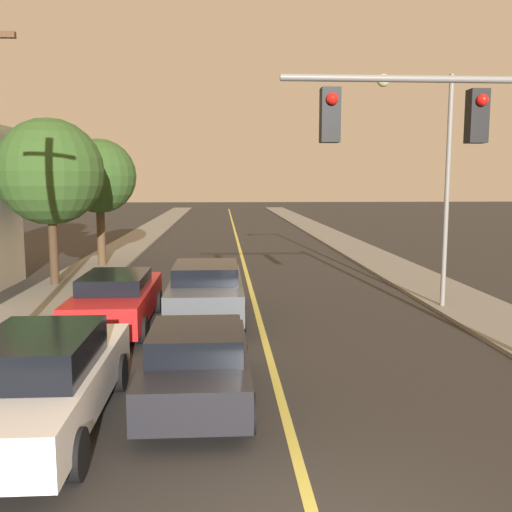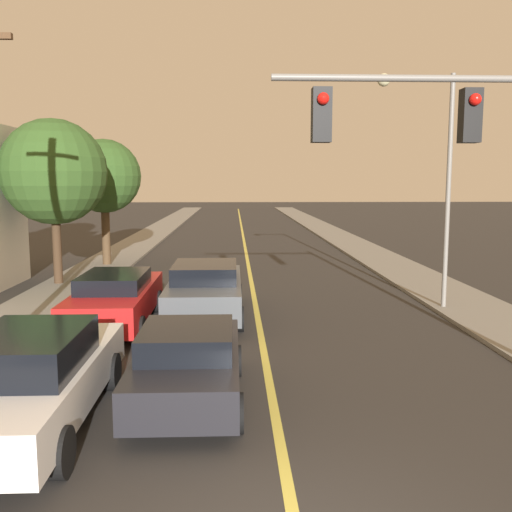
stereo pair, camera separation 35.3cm
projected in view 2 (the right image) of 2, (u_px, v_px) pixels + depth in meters
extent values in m
cube|color=#2D2B28|center=(243.00, 234.00, 41.36)|extent=(10.41, 80.00, 0.01)
cube|color=#D1C14C|center=(243.00, 234.00, 41.36)|extent=(0.16, 76.00, 0.00)
cube|color=gray|center=(153.00, 234.00, 41.10)|extent=(2.50, 80.00, 0.12)
cube|color=gray|center=(331.00, 233.00, 41.60)|extent=(2.50, 80.00, 0.12)
cube|color=black|center=(188.00, 367.00, 9.83)|extent=(1.73, 4.11, 0.64)
cube|color=black|center=(187.00, 339.00, 9.60)|extent=(1.52, 1.85, 0.42)
cylinder|color=black|center=(151.00, 362.00, 11.10)|extent=(0.22, 0.62, 0.62)
cylinder|color=black|center=(236.00, 361.00, 11.17)|extent=(0.22, 0.62, 0.62)
cylinder|color=black|center=(127.00, 415.00, 8.58)|extent=(0.22, 0.62, 0.62)
cylinder|color=black|center=(236.00, 413.00, 8.64)|extent=(0.22, 0.62, 0.62)
cube|color=#474C51|center=(206.00, 292.00, 16.00)|extent=(1.96, 5.17, 0.77)
cube|color=black|center=(205.00, 272.00, 15.72)|extent=(1.73, 2.33, 0.46)
cylinder|color=black|center=(178.00, 295.00, 17.60)|extent=(0.22, 0.65, 0.65)
cylinder|color=black|center=(238.00, 294.00, 17.68)|extent=(0.22, 0.65, 0.65)
cylinder|color=black|center=(166.00, 320.00, 14.43)|extent=(0.22, 0.65, 0.65)
cylinder|color=black|center=(239.00, 319.00, 14.50)|extent=(0.22, 0.65, 0.65)
cube|color=white|center=(35.00, 385.00, 8.80)|extent=(1.78, 5.05, 0.68)
cube|color=black|center=(28.00, 350.00, 8.52)|extent=(1.56, 2.27, 0.55)
cylinder|color=black|center=(18.00, 373.00, 10.36)|extent=(0.22, 0.68, 0.68)
cylinder|color=black|center=(112.00, 372.00, 10.43)|extent=(0.22, 0.68, 0.68)
cylinder|color=black|center=(61.00, 453.00, 7.32)|extent=(0.22, 0.68, 0.68)
cube|color=red|center=(117.00, 301.00, 14.95)|extent=(1.77, 5.13, 0.73)
cube|color=black|center=(114.00, 281.00, 14.68)|extent=(1.56, 2.31, 0.40)
cylinder|color=black|center=(99.00, 302.00, 16.54)|extent=(0.22, 0.65, 0.65)
cylinder|color=black|center=(157.00, 301.00, 16.61)|extent=(0.22, 0.65, 0.65)
cylinder|color=black|center=(67.00, 330.00, 13.39)|extent=(0.22, 0.65, 0.65)
cylinder|color=black|center=(139.00, 330.00, 13.46)|extent=(0.22, 0.65, 0.65)
cylinder|color=slate|center=(439.00, 78.00, 9.54)|extent=(5.63, 0.12, 0.12)
cube|color=black|center=(470.00, 116.00, 9.64)|extent=(0.32, 0.28, 0.90)
sphere|color=red|center=(475.00, 99.00, 9.43)|extent=(0.20, 0.20, 0.20)
cube|color=black|center=(321.00, 115.00, 9.54)|extent=(0.32, 0.28, 0.90)
sphere|color=red|center=(323.00, 98.00, 9.33)|extent=(0.20, 0.20, 0.20)
cylinder|color=slate|center=(448.00, 193.00, 16.48)|extent=(0.14, 0.14, 6.71)
cylinder|color=slate|center=(419.00, 78.00, 16.02)|extent=(1.98, 0.09, 0.09)
sphere|color=beige|center=(384.00, 80.00, 15.99)|extent=(0.36, 0.36, 0.36)
cylinder|color=#3D2B1C|center=(57.00, 246.00, 20.62)|extent=(0.32, 0.32, 2.70)
sphere|color=#2D4C1E|center=(54.00, 172.00, 20.27)|extent=(3.75, 3.75, 3.75)
cylinder|color=#4C3823|center=(106.00, 233.00, 25.35)|extent=(0.36, 0.36, 2.78)
sphere|color=#2D4C1E|center=(104.00, 176.00, 25.02)|extent=(3.23, 3.23, 3.23)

